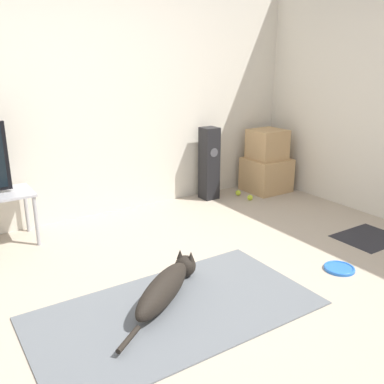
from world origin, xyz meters
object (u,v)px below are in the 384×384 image
Objects in this scene: cardboard_box_lower at (266,175)px; cardboard_box_upper at (267,144)px; dog at (166,286)px; tennis_ball_by_boxes at (250,197)px; floor_speaker at (209,164)px; frisbee at (339,268)px; tennis_ball_near_speaker at (238,193)px.

cardboard_box_lower is 1.25× the size of cardboard_box_upper.
dog is 2.39m from tennis_ball_by_boxes.
floor_speaker is (-0.79, 0.14, -0.17)m from cardboard_box_upper.
cardboard_box_upper is at bearing 130.77° from cardboard_box_lower.
dog is 2.27× the size of cardboard_box_upper.
tennis_ball_near_speaker is (0.54, 1.97, 0.02)m from frisbee.
dog is 1.45m from frisbee.
cardboard_box_upper is at bearing 63.57° from frisbee.
tennis_ball_by_boxes is (0.37, -0.34, -0.40)m from floor_speaker.
tennis_ball_by_boxes is 1.00× the size of tennis_ball_near_speaker.
floor_speaker reaches higher than tennis_ball_by_boxes.
floor_speaker is (0.18, 2.09, 0.42)m from frisbee.
cardboard_box_lower reaches higher than dog.
cardboard_box_upper is 6.17× the size of tennis_ball_by_boxes.
dog is 14.03× the size of tennis_ball_by_boxes.
cardboard_box_upper is (-0.00, 0.01, 0.39)m from cardboard_box_lower.
dog is at bearing -146.27° from cardboard_box_upper.
floor_speaker is 13.09× the size of tennis_ball_near_speaker.
floor_speaker reaches higher than dog.
dog is at bearing -146.41° from cardboard_box_lower.
cardboard_box_upper is at bearing -9.88° from floor_speaker.
dog is at bearing -144.64° from tennis_ball_by_boxes.
tennis_ball_near_speaker is at bearing 39.53° from dog.
tennis_ball_near_speaker is at bearing 90.56° from tennis_ball_by_boxes.
cardboard_box_upper reaches higher than frisbee.
cardboard_box_upper reaches higher than cardboard_box_lower.
cardboard_box_lower is 7.72× the size of tennis_ball_near_speaker.
frisbee is 2.25m from cardboard_box_upper.
floor_speaker is (1.58, 1.72, 0.32)m from dog.
cardboard_box_lower is at bearing 24.60° from tennis_ball_by_boxes.
dog is at bearing -140.47° from tennis_ball_near_speaker.
frisbee is at bearing -94.88° from floor_speaker.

